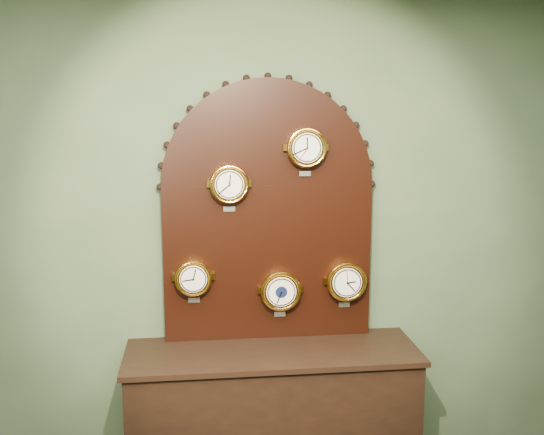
{
  "coord_description": "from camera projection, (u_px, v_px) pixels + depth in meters",
  "views": [
    {
      "loc": [
        -0.39,
        -1.08,
        2.19
      ],
      "look_at": [
        0.0,
        2.25,
        1.58
      ],
      "focal_mm": 41.69,
      "sensor_mm": 36.0,
      "label": 1
    }
  ],
  "objects": [
    {
      "name": "hygrometer",
      "position": [
        193.0,
        278.0,
        3.56
      ],
      "size": [
        0.21,
        0.08,
        0.26
      ],
      "color": "gold",
      "rests_on": "display_board"
    },
    {
      "name": "shop_counter",
      "position": [
        272.0,
        421.0,
        3.6
      ],
      "size": [
        1.6,
        0.5,
        0.8
      ],
      "primitive_type": "cube",
      "color": "black",
      "rests_on": "ground_plane"
    },
    {
      "name": "barometer",
      "position": [
        281.0,
        291.0,
        3.63
      ],
      "size": [
        0.23,
        0.08,
        0.28
      ],
      "color": "gold",
      "rests_on": "display_board"
    },
    {
      "name": "display_board",
      "position": [
        268.0,
        203.0,
        3.6
      ],
      "size": [
        1.26,
        0.06,
        1.53
      ],
      "color": "black",
      "rests_on": "shop_counter"
    },
    {
      "name": "wall_back",
      "position": [
        267.0,
        240.0,
        3.69
      ],
      "size": [
        4.0,
        0.0,
        4.0
      ],
      "primitive_type": "plane",
      "rotation": [
        1.57,
        0.0,
        0.0
      ],
      "color": "#43583C",
      "rests_on": "ground"
    },
    {
      "name": "arabic_clock",
      "position": [
        306.0,
        148.0,
        3.5
      ],
      "size": [
        0.22,
        0.08,
        0.27
      ],
      "color": "gold",
      "rests_on": "display_board"
    },
    {
      "name": "tide_clock",
      "position": [
        346.0,
        281.0,
        3.67
      ],
      "size": [
        0.23,
        0.08,
        0.28
      ],
      "color": "gold",
      "rests_on": "display_board"
    },
    {
      "name": "roman_clock",
      "position": [
        229.0,
        184.0,
        3.49
      ],
      "size": [
        0.22,
        0.08,
        0.27
      ],
      "color": "gold",
      "rests_on": "display_board"
    }
  ]
}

